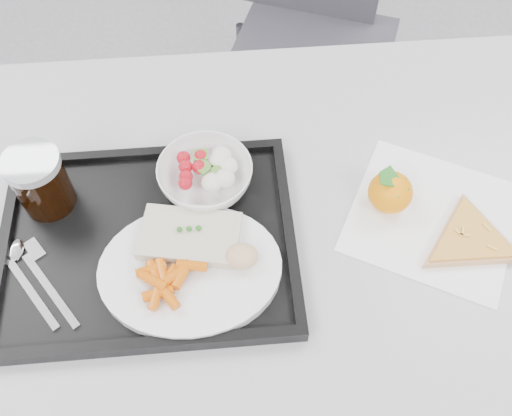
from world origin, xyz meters
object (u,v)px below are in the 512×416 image
Objects in this scene: table at (273,242)px; tangerine at (390,192)px; cola_glass at (40,181)px; salad_bowl at (205,176)px; chair at (309,13)px; pizza_slice at (469,239)px; dinner_plate at (190,269)px; tray at (149,242)px.

table is 15.59× the size of tangerine.
salad_bowl is at bearing 2.69° from cola_glass.
chair is 8.61× the size of cola_glass.
pizza_slice is (0.11, -0.08, -0.02)m from tangerine.
salad_bowl is at bearing 79.68° from dinner_plate.
table is 0.16m from salad_bowl.
salad_bowl reaches higher than dinner_plate.
chair is 3.44× the size of dinner_plate.
dinner_plate reaches higher than tray.
cola_glass is (-0.35, 0.06, 0.14)m from table.
salad_bowl is 0.61× the size of pizza_slice.
salad_bowl is 1.41× the size of cola_glass.
table is 0.18m from dinner_plate.
tangerine is 0.31× the size of pizza_slice.
salad_bowl is at bearing 169.46° from tangerine.
tangerine is at bearing 6.53° from tray.
table is 4.44× the size of dinner_plate.
tray is 0.39m from tangerine.
chair reaches higher than tangerine.
tangerine reaches higher than table.
dinner_plate is 0.34m from tangerine.
dinner_plate is 0.16m from salad_bowl.
chair is at bearing 53.24° from cola_glass.
chair is at bearing 90.61° from tangerine.
chair is (0.18, 0.77, -0.15)m from table.
pizza_slice is (0.43, 0.02, -0.01)m from dinner_plate.
pizza_slice is (0.12, -0.84, 0.22)m from chair.
table is 7.89× the size of salad_bowl.
cola_glass is (-0.53, -0.71, 0.28)m from chair.
cola_glass is at bearing 151.23° from tray.
dinner_plate reaches higher than table.
tangerine is (0.32, 0.10, 0.01)m from dinner_plate.
dinner_plate is 2.50× the size of cola_glass.
chair is at bearing 70.10° from dinner_plate.
dinner_plate is 3.51× the size of tangerine.
table is at bearing 33.46° from dinner_plate.
cola_glass is 0.67m from pizza_slice.
pizza_slice is at bearing -12.32° from table.
tray is (-0.20, -0.03, 0.08)m from table.
table is 11.11× the size of cola_glass.
dinner_plate is 0.27m from cola_glass.
tray is at bearing 175.69° from pizza_slice.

